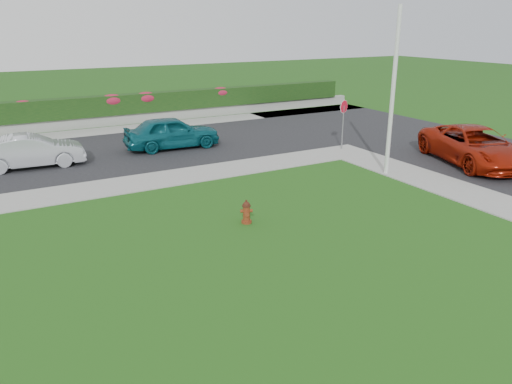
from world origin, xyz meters
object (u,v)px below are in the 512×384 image
suv_red (475,146)px  sedan_teal (172,132)px  fire_hydrant (246,212)px  sedan_silver (32,151)px  utility_pole (393,93)px  stop_sign (344,113)px

suv_red → sedan_teal: (-9.96, 8.71, -0.02)m
sedan_teal → fire_hydrant: bearing=176.0°
suv_red → sedan_silver: (-16.05, 8.36, -0.10)m
fire_hydrant → sedan_silver: (-4.80, 9.41, 0.37)m
utility_pole → stop_sign: 4.33m
sedan_teal → utility_pole: bearing=-140.0°
sedan_silver → fire_hydrant: bearing=-148.8°
sedan_silver → utility_pole: 14.38m
sedan_silver → stop_sign: size_ratio=1.75×
sedan_silver → utility_pole: utility_pole is taller
fire_hydrant → stop_sign: 10.07m
stop_sign → sedan_silver: bearing=167.3°
suv_red → sedan_teal: size_ratio=1.26×
sedan_teal → stop_sign: size_ratio=1.89×
fire_hydrant → sedan_teal: 9.86m
stop_sign → suv_red: bearing=-53.6°
sedan_teal → sedan_silver: bearing=96.8°
sedan_teal → stop_sign: (6.84, -3.97, 0.91)m
sedan_teal → stop_sign: stop_sign is taller
fire_hydrant → sedan_teal: (1.28, 9.77, 0.45)m
utility_pole → stop_sign: size_ratio=2.70×
sedan_silver → utility_pole: (11.96, -7.60, 2.42)m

